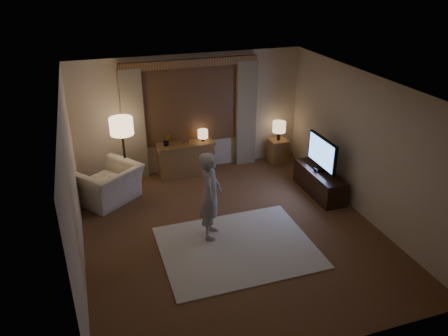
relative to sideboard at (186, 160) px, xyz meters
name	(u,v)px	position (x,y,z in m)	size (l,w,h in m)	color
room	(223,152)	(0.21, -2.00, 0.98)	(5.04, 5.54, 2.64)	brown
rug	(237,247)	(0.13, -2.96, -0.34)	(2.50, 2.00, 0.02)	beige
sideboard	(186,160)	(0.00, 0.00, 0.00)	(1.20, 0.40, 0.70)	brown
picture_frame	(185,141)	(0.00, 0.00, 0.45)	(0.16, 0.02, 0.20)	brown
plant	(167,141)	(-0.40, 0.00, 0.50)	(0.17, 0.13, 0.30)	#999999
table_lamp_sideboard	(203,134)	(0.40, 0.00, 0.55)	(0.22, 0.22, 0.30)	black
floor_lamp	(122,130)	(-1.33, -0.34, 0.97)	(0.46, 0.46, 1.57)	black
armchair	(109,184)	(-1.72, -0.69, 0.01)	(1.12, 0.98, 0.73)	beige
side_table	(278,151)	(2.20, -0.05, -0.07)	(0.40, 0.40, 0.56)	brown
table_lamp_side	(279,127)	(2.20, -0.05, 0.52)	(0.30, 0.30, 0.44)	black
tv_stand	(319,182)	(2.36, -1.71, -0.10)	(0.45, 1.40, 0.50)	black
tv	(322,153)	(2.36, -1.71, 0.54)	(0.24, 0.99, 0.71)	black
person	(211,196)	(-0.17, -2.49, 0.44)	(0.56, 0.37, 1.55)	#A5A198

